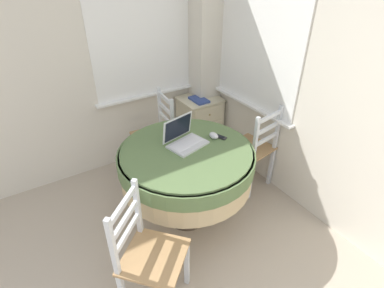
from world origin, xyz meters
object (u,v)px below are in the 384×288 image
at_px(corner_cabinet, 200,123).
at_px(book_on_cabinet, 199,100).
at_px(laptop, 184,139).
at_px(dining_chair_near_back_window, 156,136).
at_px(dining_chair_near_right_window, 254,149).
at_px(computer_mouse, 214,136).
at_px(cell_phone, 220,137).
at_px(dining_chair_camera_near, 148,255).
at_px(round_dining_table, 186,164).

distance_m(corner_cabinet, book_on_cabinet, 0.35).
bearing_deg(laptop, dining_chair_near_back_window, 84.34).
distance_m(laptop, dining_chair_near_right_window, 0.86).
relative_size(corner_cabinet, book_on_cabinet, 2.76).
xyz_separation_m(computer_mouse, dining_chair_near_right_window, (0.52, 0.02, -0.34)).
height_order(computer_mouse, corner_cabinet, computer_mouse).
bearing_deg(cell_phone, book_on_cabinet, 67.33).
bearing_deg(dining_chair_camera_near, dining_chair_near_back_window, 61.78).
bearing_deg(dining_chair_near_back_window, computer_mouse, -76.37).
xyz_separation_m(cell_phone, dining_chair_near_back_window, (-0.24, 0.80, -0.32)).
distance_m(dining_chair_near_back_window, corner_cabinet, 0.70).
height_order(laptop, corner_cabinet, laptop).
bearing_deg(dining_chair_near_back_window, round_dining_table, -97.32).
height_order(computer_mouse, cell_phone, computer_mouse).
bearing_deg(round_dining_table, dining_chair_camera_near, -139.14).
bearing_deg(dining_chair_camera_near, dining_chair_near_right_window, 22.08).
relative_size(round_dining_table, laptop, 3.16).
xyz_separation_m(dining_chair_near_back_window, corner_cabinet, (0.67, 0.16, -0.12)).
height_order(computer_mouse, dining_chair_near_back_window, dining_chair_near_back_window).
xyz_separation_m(computer_mouse, corner_cabinet, (0.48, 0.94, -0.45)).
distance_m(round_dining_table, dining_chair_camera_near, 0.83).
distance_m(dining_chair_near_back_window, dining_chair_near_right_window, 1.04).
relative_size(cell_phone, book_on_cabinet, 0.52).
bearing_deg(laptop, corner_cabinet, 49.97).
bearing_deg(book_on_cabinet, dining_chair_near_back_window, -169.55).
height_order(computer_mouse, dining_chair_near_right_window, dining_chair_near_right_window).
bearing_deg(computer_mouse, corner_cabinet, 62.88).
xyz_separation_m(dining_chair_camera_near, corner_cabinet, (1.39, 1.50, -0.12)).
xyz_separation_m(laptop, dining_chair_near_right_window, (0.78, -0.04, -0.36)).
bearing_deg(laptop, cell_phone, -13.65).
bearing_deg(dining_chair_near_right_window, round_dining_table, -176.63).
xyz_separation_m(laptop, computer_mouse, (0.26, -0.06, -0.02)).
distance_m(dining_chair_near_right_window, corner_cabinet, 0.93).
bearing_deg(dining_chair_near_back_window, cell_phone, -73.06).
bearing_deg(laptop, computer_mouse, -12.31).
relative_size(round_dining_table, dining_chair_near_back_window, 1.23).
distance_m(round_dining_table, cell_phone, 0.38).
relative_size(laptop, dining_chair_near_back_window, 0.39).
xyz_separation_m(cell_phone, dining_chair_near_right_window, (0.47, 0.04, -0.32)).
bearing_deg(dining_chair_near_right_window, cell_phone, -174.98).
bearing_deg(dining_chair_near_right_window, corner_cabinet, 92.45).
bearing_deg(dining_chair_near_right_window, laptop, 177.40).
bearing_deg(dining_chair_near_right_window, dining_chair_near_back_window, 133.14).
bearing_deg(dining_chair_near_right_window, dining_chair_camera_near, -157.92).
height_order(round_dining_table, book_on_cabinet, round_dining_table).
bearing_deg(corner_cabinet, book_on_cabinet, -134.62).
bearing_deg(corner_cabinet, dining_chair_near_right_window, -87.55).
distance_m(dining_chair_near_back_window, book_on_cabinet, 0.68).
relative_size(cell_phone, dining_chair_near_right_window, 0.14).
xyz_separation_m(round_dining_table, book_on_cabinet, (0.73, 0.92, 0.06)).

